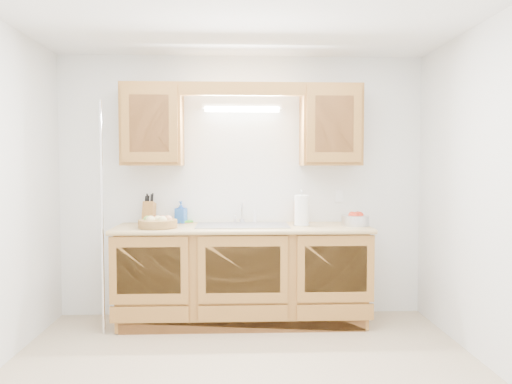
{
  "coord_description": "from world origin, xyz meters",
  "views": [
    {
      "loc": [
        -0.06,
        -3.34,
        1.45
      ],
      "look_at": [
        0.11,
        0.85,
        1.23
      ],
      "focal_mm": 35.0,
      "sensor_mm": 36.0,
      "label": 1
    }
  ],
  "objects_px": {
    "knife_block": "(149,212)",
    "apple_bowl": "(355,220)",
    "paper_towel": "(302,211)",
    "fruit_basket": "(158,222)"
  },
  "relations": [
    {
      "from": "fruit_basket",
      "to": "apple_bowl",
      "type": "bearing_deg",
      "value": 2.39
    },
    {
      "from": "knife_block",
      "to": "apple_bowl",
      "type": "xyz_separation_m",
      "value": [
        1.91,
        -0.24,
        -0.05
      ]
    },
    {
      "from": "fruit_basket",
      "to": "paper_towel",
      "type": "relative_size",
      "value": 1.26
    },
    {
      "from": "knife_block",
      "to": "apple_bowl",
      "type": "relative_size",
      "value": 0.96
    },
    {
      "from": "paper_towel",
      "to": "apple_bowl",
      "type": "bearing_deg",
      "value": -2.22
    },
    {
      "from": "paper_towel",
      "to": "apple_bowl",
      "type": "height_order",
      "value": "paper_towel"
    },
    {
      "from": "knife_block",
      "to": "paper_towel",
      "type": "distance_m",
      "value": 1.44
    },
    {
      "from": "knife_block",
      "to": "paper_towel",
      "type": "height_order",
      "value": "paper_towel"
    },
    {
      "from": "fruit_basket",
      "to": "paper_towel",
      "type": "height_order",
      "value": "paper_towel"
    },
    {
      "from": "fruit_basket",
      "to": "apple_bowl",
      "type": "xyz_separation_m",
      "value": [
        1.78,
        0.07,
        0.01
      ]
    }
  ]
}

